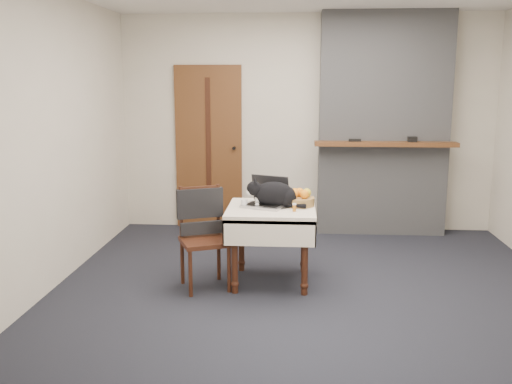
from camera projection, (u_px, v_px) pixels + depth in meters
The scene contains 12 objects.
ground at pixel (307, 282), 5.22m from camera, with size 4.50×4.50×0.00m, color black.
room_shell at pixel (310, 86), 5.33m from camera, with size 4.52×4.01×2.61m.
door at pixel (209, 147), 7.04m from camera, with size 0.82×0.10×2.00m.
chimney at pixel (383, 125), 6.71m from camera, with size 1.62×0.48×2.60m.
side_table at pixel (271, 219), 5.11m from camera, with size 0.78×0.78×0.70m.
laptop at pixel (267, 199), 5.13m from camera, with size 0.45×0.42×0.27m.
cat at pixel (275, 194), 5.09m from camera, with size 0.54×0.24×0.26m.
cream_jar at pixel (244, 203), 5.09m from camera, with size 0.06×0.06×0.07m, color white.
pill_bottle at pixel (294, 207), 4.91m from camera, with size 0.03×0.03×0.07m.
fruit_basket at pixel (300, 199), 5.14m from camera, with size 0.27×0.27×0.15m.
desk_clutter at pixel (290, 206), 5.11m from camera, with size 0.13×0.01×0.01m, color black.
chair at pixel (202, 223), 5.05m from camera, with size 0.52×0.52×0.90m.
Camera 1 is at (-0.11, -4.98, 1.81)m, focal length 40.00 mm.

